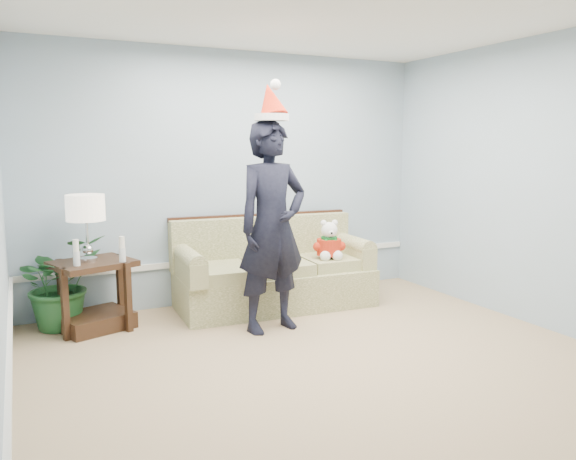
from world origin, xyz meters
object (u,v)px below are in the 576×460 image
(side_table, at_px, (95,303))
(table_lamp, at_px, (86,211))
(man, at_px, (272,227))
(sofa, at_px, (273,274))
(houseplant, at_px, (59,282))
(teddy_bear, at_px, (329,245))

(side_table, height_order, table_lamp, table_lamp)
(side_table, height_order, man, man)
(sofa, distance_m, houseplant, 2.11)
(table_lamp, distance_m, teddy_bear, 2.47)
(houseplant, xyz_separation_m, teddy_bear, (2.66, -0.42, 0.22))
(teddy_bear, bearing_deg, man, -134.85)
(man, bearing_deg, side_table, 145.23)
(sofa, relative_size, side_table, 2.56)
(sofa, relative_size, houseplant, 2.39)
(houseplant, bearing_deg, table_lamp, -35.32)
(sofa, bearing_deg, houseplant, 178.18)
(sofa, xyz_separation_m, houseplant, (-2.10, 0.18, 0.10))
(sofa, relative_size, table_lamp, 3.40)
(table_lamp, height_order, man, man)
(sofa, bearing_deg, man, -111.31)
(side_table, xyz_separation_m, teddy_bear, (2.38, -0.23, 0.40))
(side_table, height_order, teddy_bear, teddy_bear)
(man, bearing_deg, table_lamp, 145.45)
(houseplant, relative_size, man, 0.45)
(table_lamp, relative_size, man, 0.32)
(table_lamp, bearing_deg, teddy_bear, -5.72)
(side_table, xyz_separation_m, houseplant, (-0.28, 0.18, 0.18))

